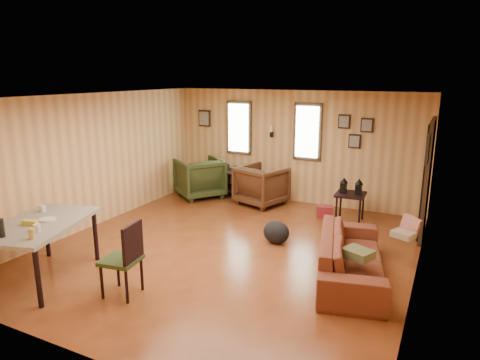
# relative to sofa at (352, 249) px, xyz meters

# --- Properties ---
(room) EXTENTS (5.54, 6.04, 2.44)m
(room) POSITION_rel_sofa_xyz_m (-1.78, 0.38, 0.79)
(room) COLOR brown
(room) RESTS_ON ground
(sofa) EXTENTS (1.09, 2.20, 0.83)m
(sofa) POSITION_rel_sofa_xyz_m (0.00, 0.00, 0.00)
(sofa) COLOR brown
(sofa) RESTS_ON ground
(recliner_brown) EXTENTS (1.11, 1.07, 0.92)m
(recliner_brown) POSITION_rel_sofa_xyz_m (-2.46, 2.57, 0.05)
(recliner_brown) COLOR #472815
(recliner_brown) RESTS_ON ground
(recliner_green) EXTENTS (1.27, 1.28, 0.97)m
(recliner_green) POSITION_rel_sofa_xyz_m (-3.95, 2.48, 0.07)
(recliner_green) COLOR #2E3A1A
(recliner_green) RESTS_ON ground
(end_table) EXTENTS (0.68, 0.64, 0.74)m
(end_table) POSITION_rel_sofa_xyz_m (-3.33, 2.87, -0.00)
(end_table) COLOR black
(end_table) RESTS_ON ground
(side_table) EXTENTS (0.56, 0.56, 0.85)m
(side_table) POSITION_rel_sofa_xyz_m (-0.52, 2.30, 0.16)
(side_table) COLOR black
(side_table) RESTS_ON ground
(cooler) EXTENTS (0.36, 0.31, 0.22)m
(cooler) POSITION_rel_sofa_xyz_m (-1.02, 2.36, -0.30)
(cooler) COLOR maroon
(cooler) RESTS_ON ground
(backpack) EXTENTS (0.53, 0.46, 0.38)m
(backpack) POSITION_rel_sofa_xyz_m (-1.36, 0.67, -0.22)
(backpack) COLOR black
(backpack) RESTS_ON ground
(sofa_pillows) EXTENTS (0.89, 1.52, 0.31)m
(sofa_pillows) POSITION_rel_sofa_xyz_m (0.37, 0.29, 0.08)
(sofa_pillows) COLOR #4A4E2B
(sofa_pillows) RESTS_ON sofa
(dining_table) EXTENTS (1.37, 1.79, 1.04)m
(dining_table) POSITION_rel_sofa_xyz_m (-3.72, -1.92, 0.32)
(dining_table) COLOR gray
(dining_table) RESTS_ON ground
(dining_chair) EXTENTS (0.49, 0.49, 0.96)m
(dining_chair) POSITION_rel_sofa_xyz_m (-2.41, -1.75, 0.13)
(dining_chair) COLOR #2E3A1A
(dining_chair) RESTS_ON ground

